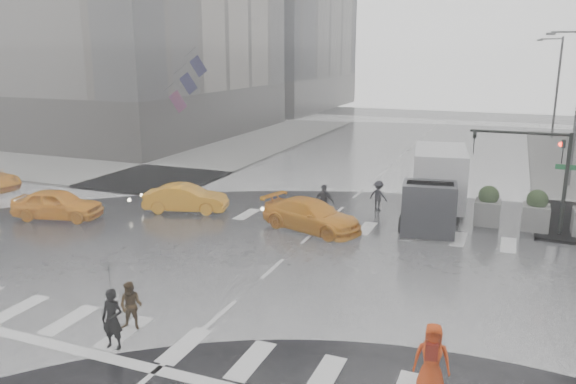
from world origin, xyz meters
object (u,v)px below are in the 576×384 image
at_px(pedestrian_orange, 432,359).
at_px(pedestrian_brown, 131,306).
at_px(taxi_front, 58,204).
at_px(box_truck, 437,185).
at_px(traffic_signal_pole, 542,162).
at_px(taxi_mid, 186,198).

bearing_deg(pedestrian_orange, pedestrian_brown, 171.38).
height_order(taxi_front, box_truck, box_truck).
distance_m(pedestrian_brown, box_truck, 15.53).
bearing_deg(traffic_signal_pole, box_truck, 176.31).
relative_size(traffic_signal_pole, pedestrian_brown, 3.13).
distance_m(taxi_front, taxi_mid, 6.01).
bearing_deg(taxi_front, traffic_signal_pole, -87.64).
distance_m(traffic_signal_pole, pedestrian_brown, 17.73).
relative_size(traffic_signal_pole, taxi_mid, 1.10).
height_order(pedestrian_orange, box_truck, box_truck).
bearing_deg(taxi_mid, pedestrian_brown, -171.65).
distance_m(pedestrian_orange, box_truck, 14.11).
xyz_separation_m(traffic_signal_pole, taxi_front, (-21.03, -6.01, -2.50)).
height_order(taxi_front, taxi_mid, taxi_front).
height_order(pedestrian_brown, pedestrian_orange, pedestrian_orange).
xyz_separation_m(taxi_mid, box_truck, (11.70, 2.95, 1.09)).
xyz_separation_m(traffic_signal_pole, box_truck, (-4.32, 0.28, -1.45)).
relative_size(taxi_front, taxi_mid, 1.03).
distance_m(taxi_mid, box_truck, 12.12).
bearing_deg(pedestrian_brown, box_truck, 51.39).
distance_m(traffic_signal_pole, box_truck, 4.57).
bearing_deg(traffic_signal_pole, pedestrian_brown, -128.46).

